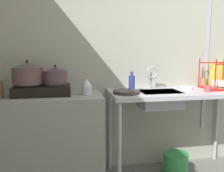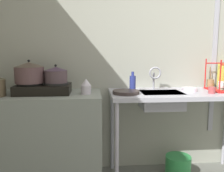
{
  "view_description": "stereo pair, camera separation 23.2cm",
  "coord_description": "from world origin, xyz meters",
  "px_view_note": "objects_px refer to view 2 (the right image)",
  "views": [
    {
      "loc": [
        -1.56,
        -0.86,
        1.29
      ],
      "look_at": [
        -1.14,
        1.4,
        0.96
      ],
      "focal_mm": 39.18,
      "sensor_mm": 36.0,
      "label": 1
    },
    {
      "loc": [
        -1.33,
        -0.89,
        1.29
      ],
      "look_at": [
        -1.14,
        1.4,
        0.96
      ],
      "focal_mm": 39.18,
      "sensor_mm": 36.0,
      "label": 2
    }
  ],
  "objects_px": {
    "sink_basin": "(161,100)",
    "faucet": "(155,75)",
    "small_bowl_on_drainboard": "(189,89)",
    "stove": "(43,88)",
    "pot_on_left_burner": "(29,72)",
    "percolator": "(86,86)",
    "cup_by_rack": "(212,90)",
    "pot_on_right_burner": "(56,75)",
    "bucket_on_floor": "(178,167)",
    "utensil_jar": "(210,83)",
    "frying_pan": "(126,92)",
    "bottle_by_sink": "(133,83)"
  },
  "relations": [
    {
      "from": "stove",
      "to": "pot_on_right_burner",
      "type": "height_order",
      "value": "pot_on_right_burner"
    },
    {
      "from": "pot_on_right_burner",
      "to": "bottle_by_sink",
      "type": "relative_size",
      "value": 1.08
    },
    {
      "from": "pot_on_right_burner",
      "to": "bottle_by_sink",
      "type": "bearing_deg",
      "value": 3.46
    },
    {
      "from": "pot_on_left_burner",
      "to": "utensil_jar",
      "type": "distance_m",
      "value": 1.87
    },
    {
      "from": "small_bowl_on_drainboard",
      "to": "bucket_on_floor",
      "type": "distance_m",
      "value": 0.8
    },
    {
      "from": "pot_on_right_burner",
      "to": "frying_pan",
      "type": "relative_size",
      "value": 0.85
    },
    {
      "from": "cup_by_rack",
      "to": "small_bowl_on_drainboard",
      "type": "xyz_separation_m",
      "value": [
        -0.16,
        0.14,
        -0.01
      ]
    },
    {
      "from": "sink_basin",
      "to": "faucet",
      "type": "height_order",
      "value": "faucet"
    },
    {
      "from": "percolator",
      "to": "pot_on_right_burner",
      "type": "bearing_deg",
      "value": 169.94
    },
    {
      "from": "faucet",
      "to": "bottle_by_sink",
      "type": "xyz_separation_m",
      "value": [
        -0.24,
        -0.08,
        -0.08
      ]
    },
    {
      "from": "pot_on_left_burner",
      "to": "cup_by_rack",
      "type": "bearing_deg",
      "value": -3.91
    },
    {
      "from": "faucet",
      "to": "cup_by_rack",
      "type": "height_order",
      "value": "faucet"
    },
    {
      "from": "bottle_by_sink",
      "to": "pot_on_left_burner",
      "type": "bearing_deg",
      "value": -177.4
    },
    {
      "from": "cup_by_rack",
      "to": "small_bowl_on_drainboard",
      "type": "distance_m",
      "value": 0.21
    },
    {
      "from": "sink_basin",
      "to": "small_bowl_on_drainboard",
      "type": "bearing_deg",
      "value": 6.96
    },
    {
      "from": "percolator",
      "to": "small_bowl_on_drainboard",
      "type": "bearing_deg",
      "value": 4.16
    },
    {
      "from": "stove",
      "to": "frying_pan",
      "type": "height_order",
      "value": "stove"
    },
    {
      "from": "bucket_on_floor",
      "to": "frying_pan",
      "type": "bearing_deg",
      "value": -174.9
    },
    {
      "from": "frying_pan",
      "to": "stove",
      "type": "bearing_deg",
      "value": 174.86
    },
    {
      "from": "percolator",
      "to": "small_bowl_on_drainboard",
      "type": "distance_m",
      "value": 1.02
    },
    {
      "from": "pot_on_right_burner",
      "to": "bucket_on_floor",
      "type": "distance_m",
      "value": 1.53
    },
    {
      "from": "pot_on_left_burner",
      "to": "percolator",
      "type": "distance_m",
      "value": 0.54
    },
    {
      "from": "stove",
      "to": "bottle_by_sink",
      "type": "distance_m",
      "value": 0.85
    },
    {
      "from": "cup_by_rack",
      "to": "pot_on_right_burner",
      "type": "bearing_deg",
      "value": 175.44
    },
    {
      "from": "stove",
      "to": "sink_basin",
      "type": "relative_size",
      "value": 1.26
    },
    {
      "from": "pot_on_left_burner",
      "to": "frying_pan",
      "type": "relative_size",
      "value": 1.08
    },
    {
      "from": "pot_on_left_burner",
      "to": "bottle_by_sink",
      "type": "height_order",
      "value": "pot_on_left_burner"
    },
    {
      "from": "frying_pan",
      "to": "faucet",
      "type": "bearing_deg",
      "value": 31.37
    },
    {
      "from": "cup_by_rack",
      "to": "percolator",
      "type": "bearing_deg",
      "value": 176.76
    },
    {
      "from": "cup_by_rack",
      "to": "small_bowl_on_drainboard",
      "type": "relative_size",
      "value": 0.44
    },
    {
      "from": "stove",
      "to": "percolator",
      "type": "height_order",
      "value": "percolator"
    },
    {
      "from": "pot_on_right_burner",
      "to": "small_bowl_on_drainboard",
      "type": "distance_m",
      "value": 1.31
    },
    {
      "from": "sink_basin",
      "to": "utensil_jar",
      "type": "bearing_deg",
      "value": 21.48
    },
    {
      "from": "faucet",
      "to": "bottle_by_sink",
      "type": "height_order",
      "value": "faucet"
    },
    {
      "from": "pot_on_right_burner",
      "to": "sink_basin",
      "type": "bearing_deg",
      "value": -0.63
    },
    {
      "from": "sink_basin",
      "to": "faucet",
      "type": "xyz_separation_m",
      "value": [
        -0.03,
        0.14,
        0.24
      ]
    },
    {
      "from": "cup_by_rack",
      "to": "bucket_on_floor",
      "type": "distance_m",
      "value": 0.85
    },
    {
      "from": "sink_basin",
      "to": "stove",
      "type": "bearing_deg",
      "value": 179.44
    },
    {
      "from": "faucet",
      "to": "small_bowl_on_drainboard",
      "type": "distance_m",
      "value": 0.37
    },
    {
      "from": "stove",
      "to": "utensil_jar",
      "type": "bearing_deg",
      "value": 7.52
    },
    {
      "from": "bucket_on_floor",
      "to": "percolator",
      "type": "bearing_deg",
      "value": -178.2
    },
    {
      "from": "faucet",
      "to": "frying_pan",
      "type": "height_order",
      "value": "faucet"
    },
    {
      "from": "percolator",
      "to": "utensil_jar",
      "type": "relative_size",
      "value": 0.64
    },
    {
      "from": "pot_on_left_burner",
      "to": "bottle_by_sink",
      "type": "distance_m",
      "value": 0.98
    },
    {
      "from": "bottle_by_sink",
      "to": "pot_on_right_burner",
      "type": "bearing_deg",
      "value": -176.54
    },
    {
      "from": "cup_by_rack",
      "to": "bottle_by_sink",
      "type": "relative_size",
      "value": 0.33
    },
    {
      "from": "pot_on_right_burner",
      "to": "bottle_by_sink",
      "type": "xyz_separation_m",
      "value": [
        0.73,
        0.04,
        -0.1
      ]
    },
    {
      "from": "bottle_by_sink",
      "to": "utensil_jar",
      "type": "relative_size",
      "value": 0.87
    },
    {
      "from": "frying_pan",
      "to": "bottle_by_sink",
      "type": "height_order",
      "value": "bottle_by_sink"
    },
    {
      "from": "percolator",
      "to": "cup_by_rack",
      "type": "bearing_deg",
      "value": -3.24
    }
  ]
}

